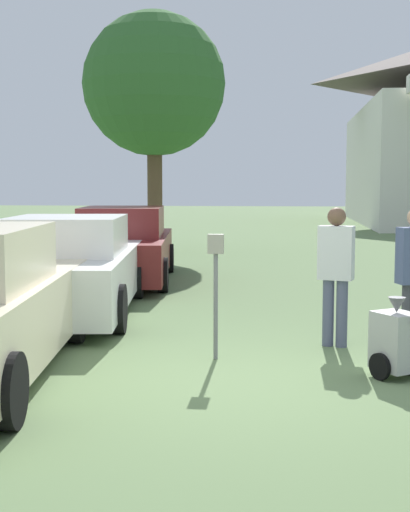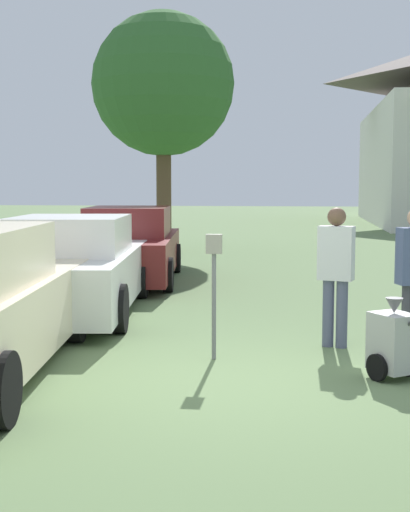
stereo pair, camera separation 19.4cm
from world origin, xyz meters
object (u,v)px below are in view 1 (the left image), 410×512
at_px(parking_meter, 216,273).
at_px(equipment_cart, 396,341).
at_px(parked_car_white, 69,269).
at_px(parked_car_maroon, 124,248).
at_px(person_worker, 336,268).

relative_size(parking_meter, equipment_cart, 1.44).
bearing_deg(parked_car_white, parked_car_maroon, 83.01).
bearing_deg(parking_meter, parked_car_white, 134.13).
height_order(parked_car_maroon, equipment_cart, parked_car_maroon).
relative_size(parked_car_white, parking_meter, 3.48).
height_order(parking_meter, person_worker, person_worker).
bearing_deg(parked_car_white, parking_meter, -52.86).
bearing_deg(equipment_cart, person_worker, 76.43).
xyz_separation_m(parking_meter, equipment_cart, (1.93, -0.58, -0.61)).
relative_size(parked_car_maroon, person_worker, 2.94).
xyz_separation_m(parking_meter, person_worker, (1.40, 0.81, -0.02)).
distance_m(parked_car_white, parking_meter, 3.63).
relative_size(parked_car_white, parked_car_maroon, 0.99).
bearing_deg(person_worker, equipment_cart, 127.03).
distance_m(parked_car_white, parked_car_maroon, 3.73).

